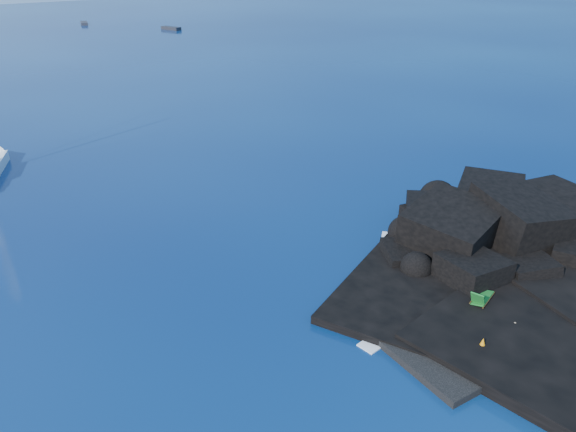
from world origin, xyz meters
The scene contains 10 objects.
ground centered at (0.00, 0.00, 0.00)m, with size 400.00×400.00×0.00m, color #030D38.
headland centered at (13.00, 3.00, 0.00)m, with size 24.00×24.00×3.60m, color black, non-canonical shape.
beach centered at (4.50, 0.50, 0.00)m, with size 8.50×6.00×0.70m, color black.
surf_foam centered at (5.00, 5.00, 0.00)m, with size 10.00×8.00×0.06m, color white, non-canonical shape.
deck_chair centered at (6.58, 1.36, 0.97)m, with size 1.80×0.79×1.24m, color #176923, non-canonical shape.
towel centered at (5.70, -0.63, 0.38)m, with size 1.91×0.90×0.05m, color white.
sunbather centered at (5.70, -0.63, 0.53)m, with size 1.81×0.46×0.25m, color tan, non-canonical shape.
marker_cone centered at (3.57, -0.76, 0.66)m, with size 0.41×0.41×0.63m, color orange.
distant_boat_a centered at (32.14, 129.85, 0.00)m, with size 1.46×4.68×0.62m, color #2A292F.
distant_boat_b centered at (44.12, 108.41, 0.00)m, with size 1.54×4.95×0.66m, color black.
Camera 1 is at (-15.33, -11.21, 16.37)m, focal length 35.00 mm.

